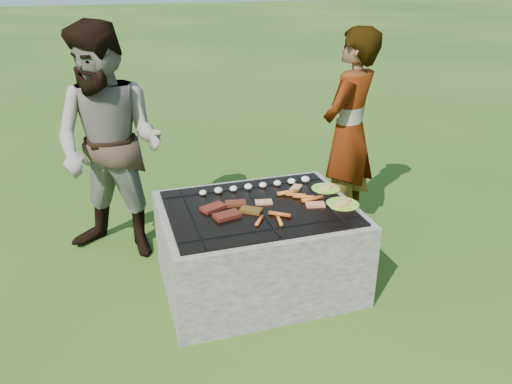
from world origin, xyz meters
TOP-DOWN VIEW (x-y plane):
  - lawn at (0.00, 0.00)m, footprint 60.00×60.00m
  - fire_pit at (0.00, 0.00)m, footprint 1.30×1.00m
  - mushrooms at (0.10, 0.30)m, footprint 0.84×0.06m
  - pork_slabs at (-0.20, -0.01)m, footprint 0.40×0.28m
  - sausages at (0.23, -0.03)m, footprint 0.57×0.46m
  - bread_on_grate at (0.26, 0.03)m, footprint 0.45×0.41m
  - plate_far at (0.56, 0.15)m, footprint 0.22×0.22m
  - plate_near at (0.56, -0.13)m, footprint 0.24×0.24m
  - cook at (0.98, 0.65)m, footprint 0.73×0.69m
  - bystander at (-0.90, 0.75)m, footprint 1.08×1.03m

SIDE VIEW (x-z plane):
  - lawn at x=0.00m, z-range 0.00..0.00m
  - fire_pit at x=0.00m, z-range -0.03..0.59m
  - plate_far at x=0.56m, z-range 0.59..0.62m
  - plate_near at x=0.56m, z-range 0.59..0.63m
  - bread_on_grate at x=0.26m, z-range 0.61..0.63m
  - pork_slabs at x=-0.20m, z-range 0.61..0.64m
  - sausages at x=0.23m, z-range 0.61..0.64m
  - mushrooms at x=0.10m, z-range 0.61..0.65m
  - cook at x=0.98m, z-range 0.00..1.68m
  - bystander at x=-0.90m, z-range 0.00..1.77m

